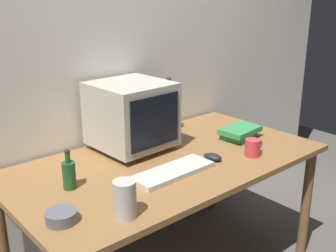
{
  "coord_description": "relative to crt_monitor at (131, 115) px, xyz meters",
  "views": [
    {
      "loc": [
        -1.27,
        -1.47,
        1.55
      ],
      "look_at": [
        0.0,
        0.0,
        0.9
      ],
      "focal_mm": 43.77,
      "sensor_mm": 36.0,
      "label": 1
    }
  ],
  "objects": [
    {
      "name": "desk",
      "position": [
        0.05,
        -0.24,
        -0.27
      ],
      "size": [
        1.63,
        0.88,
        0.72
      ],
      "color": "olive",
      "rests_on": "ground"
    },
    {
      "name": "back_wall",
      "position": [
        0.05,
        0.26,
        0.34
      ],
      "size": [
        4.0,
        0.08,
        2.5
      ],
      "primitive_type": "cube",
      "color": "silver",
      "rests_on": "ground"
    },
    {
      "name": "crt_monitor",
      "position": [
        0.0,
        0.0,
        0.0
      ],
      "size": [
        0.4,
        0.4,
        0.37
      ],
      "color": "#B2AD9E",
      "rests_on": "desk"
    },
    {
      "name": "mug",
      "position": [
        0.42,
        -0.49,
        -0.15
      ],
      "size": [
        0.12,
        0.08,
        0.09
      ],
      "color": "#CC383D",
      "rests_on": "desk"
    },
    {
      "name": "cd_spindle",
      "position": [
        -0.64,
        -0.43,
        -0.17
      ],
      "size": [
        0.12,
        0.12,
        0.04
      ],
      "primitive_type": "cylinder",
      "color": "#595B66",
      "rests_on": "desk"
    },
    {
      "name": "metal_canister",
      "position": [
        -0.44,
        -0.56,
        -0.12
      ],
      "size": [
        0.09,
        0.09,
        0.15
      ],
      "primitive_type": "cylinder",
      "color": "#B7B2A8",
      "rests_on": "desk"
    },
    {
      "name": "book_stack",
      "position": [
        0.57,
        -0.28,
        -0.16
      ],
      "size": [
        0.25,
        0.19,
        0.07
      ],
      "color": "#33894C",
      "rests_on": "desk"
    },
    {
      "name": "bottle_tall",
      "position": [
        0.34,
        0.09,
        -0.06
      ],
      "size": [
        0.08,
        0.08,
        0.34
      ],
      "color": "navy",
      "rests_on": "desk"
    },
    {
      "name": "bottle_short",
      "position": [
        -0.49,
        -0.2,
        -0.12
      ],
      "size": [
        0.06,
        0.06,
        0.18
      ],
      "color": "#1E4C23",
      "rests_on": "desk"
    },
    {
      "name": "computer_mouse",
      "position": [
        0.22,
        -0.4,
        -0.17
      ],
      "size": [
        0.08,
        0.11,
        0.04
      ],
      "primitive_type": "ellipsoid",
      "rotation": [
        0.0,
        0.0,
        0.2
      ],
      "color": "black",
      "rests_on": "desk"
    },
    {
      "name": "keyboard",
      "position": [
        -0.05,
        -0.39,
        -0.18
      ],
      "size": [
        0.42,
        0.16,
        0.02
      ],
      "primitive_type": "cube",
      "rotation": [
        0.0,
        0.0,
        0.02
      ],
      "color": "beige",
      "rests_on": "desk"
    }
  ]
}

